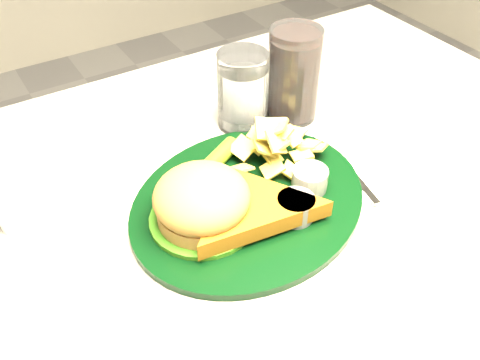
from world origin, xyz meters
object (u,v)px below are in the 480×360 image
at_px(water_glass, 243,91).
at_px(dinner_plate, 249,183).
at_px(cola_glass, 294,75).
at_px(fork_napkin, 352,175).
at_px(table, 238,350).

bearing_deg(water_glass, dinner_plate, -119.36).
distance_m(cola_glass, fork_napkin, 0.19).
relative_size(cola_glass, fork_napkin, 1.03).
bearing_deg(cola_glass, dinner_plate, -140.23).
distance_m(table, water_glass, 0.47).
distance_m(table, cola_glass, 0.50).
height_order(dinner_plate, cola_glass, cola_glass).
bearing_deg(water_glass, cola_glass, -13.77).
distance_m(table, dinner_plate, 0.41).
bearing_deg(table, water_glass, 55.62).
relative_size(dinner_plate, cola_glass, 2.28).
height_order(dinner_plate, water_glass, water_glass).
relative_size(table, water_glass, 9.71).
bearing_deg(table, dinner_plate, -63.97).
height_order(water_glass, fork_napkin, water_glass).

